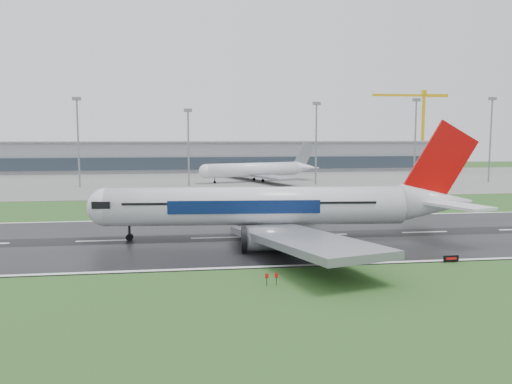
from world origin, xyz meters
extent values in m
plane|color=#234C1C|center=(0.00, 0.00, 0.00)|extent=(520.00, 520.00, 0.00)
cube|color=black|center=(0.00, 0.00, 0.05)|extent=(400.00, 45.00, 0.10)
cube|color=slate|center=(0.00, 125.00, 0.04)|extent=(400.00, 130.00, 0.08)
cube|color=gray|center=(0.00, 185.00, 7.50)|extent=(240.00, 36.00, 15.00)
cylinder|color=gray|center=(-63.14, 100.00, 15.54)|extent=(0.64, 0.64, 31.07)
cylinder|color=gray|center=(-24.00, 100.00, 13.64)|extent=(0.64, 0.64, 27.28)
cylinder|color=gray|center=(24.34, 100.00, 15.08)|extent=(0.64, 0.64, 30.16)
cylinder|color=gray|center=(64.18, 100.00, 15.95)|extent=(0.64, 0.64, 31.90)
cylinder|color=gray|center=(95.98, 100.00, 16.33)|extent=(0.64, 0.64, 32.66)
camera|label=1|loc=(-25.36, -91.73, 18.34)|focal=36.07mm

